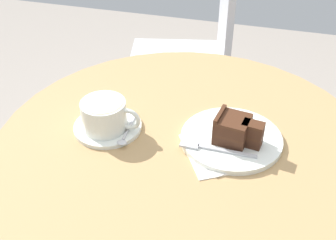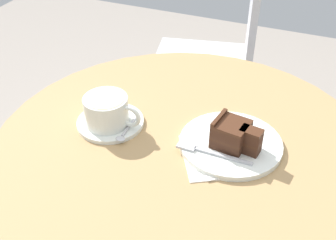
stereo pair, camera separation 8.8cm
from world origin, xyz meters
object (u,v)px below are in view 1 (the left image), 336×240
Objects in this scene: coffee_cup at (105,115)px; cake_plate at (231,139)px; napkin at (225,150)px; cake_slice at (235,130)px; cafe_chair at (199,48)px; teaspoon at (126,135)px; saucer at (107,128)px; fork at (209,148)px.

coffee_cup reaches higher than cake_plate.
coffee_cup is 0.26m from napkin.
cake_slice is 0.12× the size of cafe_chair.
napkin is at bearing -121.43° from cake_slice.
cake_slice is (0.22, 0.04, 0.03)m from teaspoon.
cafe_chair is (-0.21, 0.78, -0.18)m from napkin.
teaspoon is (0.05, -0.02, 0.01)m from saucer.
saucer reaches higher than napkin.
fork is 0.04m from napkin.
coffee_cup is at bearing -109.41° from teaspoon.
cafe_chair is at bearing 86.77° from coffee_cup.
cafe_chair is at bearing -76.11° from fork.
cafe_chair is at bearing 177.49° from teaspoon.
coffee_cup is at bearing -179.24° from napkin.
fork is at bearing 0.31° from cafe_chair.
fork is at bearing -3.74° from coffee_cup.
coffee_cup reaches higher than saucer.
napkin is at bearing -0.20° from saucer.
cafe_chair reaches higher than cake_slice.
saucer is 1.51× the size of teaspoon.
coffee_cup is 0.83× the size of fork.
teaspoon is at bearing -12.16° from cafe_chair.
saucer is at bearing -172.91° from cake_plate.
teaspoon is at bearing 1.00° from fork.
cake_slice is (0.01, -0.01, 0.03)m from cake_plate.
coffee_cup is 0.27m from cake_slice.
cake_plate is (0.27, 0.03, 0.00)m from saucer.
cafe_chair is (-0.23, 0.76, -0.22)m from cake_slice.
saucer is at bearing -175.53° from cake_slice.
napkin is (0.26, -0.00, -0.00)m from saucer.
saucer is 1.47× the size of cake_slice.
cake_plate is at bearing 78.18° from napkin.
cake_plate is 1.05× the size of napkin.
fork is at bearing -149.92° from napkin.
fork is (-0.05, -0.04, -0.02)m from cake_slice.
teaspoon is 0.48× the size of napkin.
cake_slice reaches higher than saucer.
cake_slice is at bearing 4.47° from saucer.
cake_slice reaches higher than cake_plate.
cake_slice is (0.27, 0.03, -0.00)m from coffee_cup.
teaspoon is at bearing -175.02° from napkin.
coffee_cup is 1.29× the size of cake_slice.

